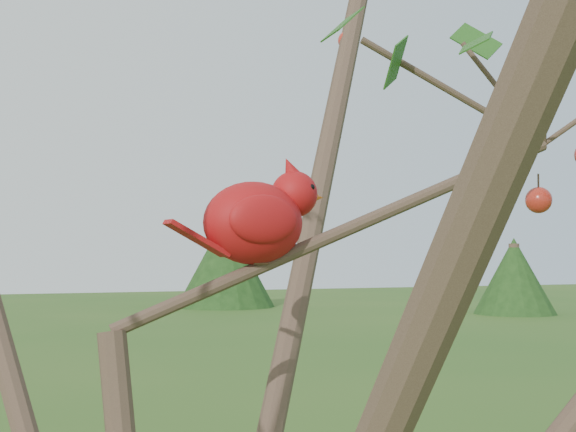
% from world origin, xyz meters
% --- Properties ---
extents(crabapple_tree, '(2.35, 2.05, 2.95)m').
position_xyz_m(crabapple_tree, '(0.03, -0.02, 2.12)').
color(crabapple_tree, '#3E2B21').
rests_on(crabapple_tree, ground).
extents(cardinal, '(0.22, 0.12, 0.15)m').
position_xyz_m(cardinal, '(0.13, 0.09, 2.09)').
color(cardinal, '#B60F17').
rests_on(cardinal, ground).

